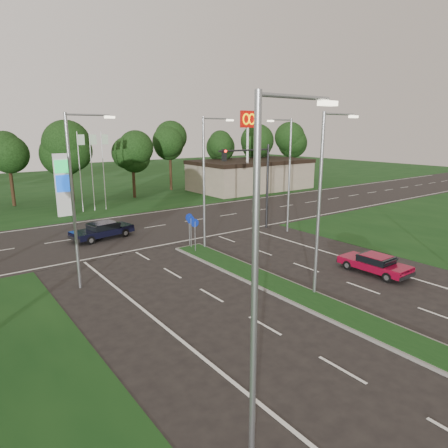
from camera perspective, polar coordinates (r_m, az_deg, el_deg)
ground at (r=17.62m, az=26.38°, el=-15.85°), size 160.00×160.00×0.00m
verge_far at (r=63.63m, az=-23.47°, el=4.87°), size 160.00×50.00×0.02m
cross_road at (r=34.61m, az=-11.29°, el=-0.59°), size 160.00×12.00×0.02m
median_kerb at (r=19.43m, az=15.71°, el=-11.92°), size 2.00×26.00×0.12m
commercial_building at (r=56.15m, az=3.85°, el=7.01°), size 16.00×9.00×4.00m
streetlight_median_near at (r=19.91m, az=13.86°, el=3.97°), size 2.53×0.22×9.00m
streetlight_median_far at (r=27.31m, az=-2.54°, el=6.80°), size 2.53×0.22×9.00m
streetlight_left_near at (r=9.30m, az=5.39°, el=-6.28°), size 2.53×0.22×9.00m
streetlight_left_far at (r=21.54m, az=-20.37°, el=4.21°), size 2.53×0.22×9.00m
streetlight_right_far at (r=32.31m, az=9.09°, el=7.67°), size 2.53×0.22×9.00m
traffic_signal at (r=32.69m, az=4.56°, el=7.11°), size 5.10×0.42×7.00m
median_signs at (r=27.70m, az=-4.65°, el=-0.21°), size 1.16×1.76×2.38m
gas_pylon at (r=41.18m, az=-21.77°, el=5.45°), size 5.80×1.26×8.00m
mcdonalds_sign at (r=50.15m, az=3.44°, el=13.11°), size 2.20×0.47×10.40m
treeline_far at (r=48.58m, az=-19.84°, el=10.99°), size 6.00×6.00×9.90m
red_sedan at (r=24.92m, az=20.72°, el=-5.29°), size 1.71×4.03×1.10m
navy_sedan at (r=31.96m, az=-16.97°, el=-0.84°), size 4.81×2.63×1.25m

